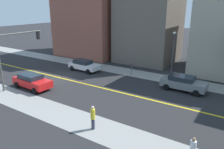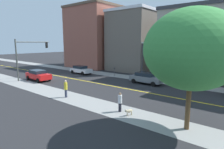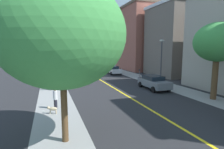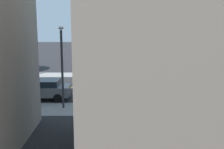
{
  "view_description": "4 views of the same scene",
  "coord_description": "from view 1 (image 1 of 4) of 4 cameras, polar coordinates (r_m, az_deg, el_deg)",
  "views": [
    {
      "loc": [
        17.71,
        19.27,
        8.45
      ],
      "look_at": [
        0.41,
        7.99,
        1.89
      ],
      "focal_mm": 35.11,
      "sensor_mm": 36.0,
      "label": 1
    },
    {
      "loc": [
        18.53,
        26.22,
        5.6
      ],
      "look_at": [
        2.09,
        12.81,
        1.98
      ],
      "focal_mm": 30.27,
      "sensor_mm": 36.0,
      "label": 2
    },
    {
      "loc": [
        7.07,
        31.45,
        4.53
      ],
      "look_at": [
        0.75,
        13.37,
        1.82
      ],
      "focal_mm": 29.25,
      "sensor_mm": 36.0,
      "label": 3
    },
    {
      "loc": [
        -25.05,
        8.63,
        5.71
      ],
      "look_at": [
        0.04,
        8.27,
        1.2
      ],
      "focal_mm": 44.19,
      "sensor_mm": 36.0,
      "label": 4
    }
  ],
  "objects": [
    {
      "name": "red_sedan_right_curb",
      "position": [
        24.63,
        -20.13,
        -1.57
      ],
      "size": [
        2.12,
        4.55,
        1.53
      ],
      "rotation": [
        0.0,
        0.0,
        1.54
      ],
      "color": "red",
      "rests_on": "ground"
    },
    {
      "name": "sidewalk_left",
      "position": [
        32.2,
        -5.03,
        2.35
      ],
      "size": [
        2.95,
        126.0,
        0.01
      ],
      "primitive_type": "cube",
      "color": "gray",
      "rests_on": "ground"
    },
    {
      "name": "parking_meter",
      "position": [
        27.81,
        5.12,
        1.91
      ],
      "size": [
        0.12,
        0.18,
        1.45
      ],
      "color": "#4C4C51",
      "rests_on": "ground"
    },
    {
      "name": "grey_sedan_left_curb",
      "position": [
        23.73,
        18.07,
        -2.06
      ],
      "size": [
        2.16,
        4.55,
        1.53
      ],
      "rotation": [
        0.0,
        0.0,
        1.55
      ],
      "color": "slate",
      "rests_on": "ground"
    },
    {
      "name": "street_lamp",
      "position": [
        25.7,
        15.63,
        6.01
      ],
      "size": [
        0.7,
        0.36,
        5.65
      ],
      "color": "#38383D",
      "rests_on": "ground"
    },
    {
      "name": "ground_plane",
      "position": [
        27.5,
        -13.6,
        -0.78
      ],
      "size": [
        140.0,
        140.0,
        0.0
      ],
      "primitive_type": "plane",
      "color": "#262628"
    },
    {
      "name": "pedestrian_yellow_shirt",
      "position": [
        15.7,
        -5.01,
        -10.94
      ],
      "size": [
        0.33,
        0.33,
        1.8
      ],
      "rotation": [
        0.0,
        0.0,
        0.28
      ],
      "color": "#33384C",
      "rests_on": "ground"
    },
    {
      "name": "road_centerline_stripe",
      "position": [
        27.5,
        -13.6,
        -0.77
      ],
      "size": [
        0.2,
        126.0,
        0.0
      ],
      "primitive_type": "cube",
      "color": "yellow",
      "rests_on": "ground"
    },
    {
      "name": "white_sedan_left_curb",
      "position": [
        29.62,
        -7.36,
        2.45
      ],
      "size": [
        2.03,
        4.38,
        1.45
      ],
      "rotation": [
        0.0,
        0.0,
        1.54
      ],
      "color": "silver",
      "rests_on": "ground"
    },
    {
      "name": "fire_hydrant",
      "position": [
        31.78,
        -6.35,
        2.87
      ],
      "size": [
        0.44,
        0.24,
        0.83
      ],
      "color": "silver",
      "rests_on": "ground"
    },
    {
      "name": "sidewalk_right",
      "position": [
        23.76,
        -25.28,
        -4.97
      ],
      "size": [
        2.95,
        126.0,
        0.01
      ],
      "primitive_type": "cube",
      "color": "gray",
      "rests_on": "ground"
    },
    {
      "name": "traffic_light_mast",
      "position": [
        25.06,
        -24.22,
        6.13
      ],
      "size": [
        5.43,
        0.32,
        6.08
      ],
      "rotation": [
        0.0,
        0.0,
        3.14
      ],
      "color": "#474C47",
      "rests_on": "ground"
    },
    {
      "name": "pale_office_building",
      "position": [
        34.8,
        9.71,
        13.26
      ],
      "size": [
        9.0,
        8.61,
        11.86
      ],
      "rotation": [
        0.0,
        0.0,
        -1.57
      ],
      "color": "#665B51",
      "rests_on": "ground"
    },
    {
      "name": "corner_shop_building",
      "position": [
        39.97,
        -4.25,
        15.27
      ],
      "size": [
        11.55,
        11.01,
        13.65
      ],
      "rotation": [
        0.0,
        0.0,
        -1.57
      ],
      "color": "#935142",
      "rests_on": "ground"
    }
  ]
}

